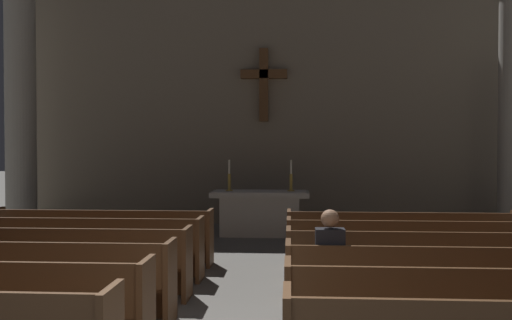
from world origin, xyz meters
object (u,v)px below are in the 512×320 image
object	(u,v)px
candlestick_right	(291,181)
pew_left_row_5	(78,247)
pew_left_row_4	(49,261)
pew_left_row_3	(10,280)
pew_right_row_5	(416,251)
column_left_third	(21,109)
pew_right_row_3	(459,287)
pew_right_row_4	(435,267)
lone_worshipper	(329,265)
altar	(260,212)
pew_right_row_2	(494,316)
pew_left_row_6	(102,237)
candlestick_left	(229,181)
pew_right_row_6	(402,240)

from	to	relation	value
candlestick_right	pew_left_row_5	bearing A→B (deg)	-127.20
pew_left_row_4	candlestick_right	world-z (taller)	candlestick_right
pew_left_row_3	candlestick_right	distance (m)	7.11
pew_right_row_5	column_left_third	distance (m)	9.71
pew_left_row_5	pew_right_row_3	distance (m)	5.45
pew_left_row_4	pew_right_row_4	distance (m)	5.05
pew_left_row_4	lone_worshipper	size ratio (longest dim) A/B	2.86
altar	pew_right_row_5	bearing A→B (deg)	-59.28
candlestick_right	pew_right_row_3	bearing A→B (deg)	-73.81
pew_right_row_5	pew_right_row_2	bearing A→B (deg)	-90.00
pew_right_row_3	pew_right_row_5	xyz separation A→B (m)	(0.00, 2.04, 0.00)
pew_left_row_3	pew_left_row_6	size ratio (longest dim) A/B	1.00
altar	pew_left_row_6	bearing A→B (deg)	-128.01
pew_left_row_4	pew_right_row_3	world-z (taller)	same
pew_right_row_2	altar	bearing A→B (deg)	109.07
pew_left_row_5	altar	world-z (taller)	altar
candlestick_left	candlestick_right	world-z (taller)	same
pew_left_row_5	pew_right_row_6	world-z (taller)	same
pew_left_row_3	lone_worshipper	world-z (taller)	lone_worshipper
pew_right_row_3	column_left_third	bearing A→B (deg)	141.42
pew_left_row_4	candlestick_right	xyz separation A→B (m)	(3.23, 5.27, 0.76)
pew_left_row_4	pew_right_row_6	bearing A→B (deg)	21.96
column_left_third	altar	xyz separation A→B (m)	(5.71, -0.28, -2.37)
pew_right_row_2	pew_right_row_3	xyz separation A→B (m)	(0.00, 1.02, 0.00)
pew_right_row_4	altar	size ratio (longest dim) A/B	1.72
pew_left_row_5	pew_right_row_5	distance (m)	5.05
pew_left_row_5	pew_right_row_6	distance (m)	5.15
pew_right_row_4	altar	bearing A→B (deg)	115.61
column_left_third	pew_left_row_3	bearing A→B (deg)	-64.14
pew_left_row_6	pew_right_row_3	bearing A→B (deg)	-31.17
pew_left_row_5	pew_left_row_6	xyz separation A→B (m)	(0.00, 1.02, 0.00)
pew_right_row_2	pew_right_row_4	bearing A→B (deg)	90.00
pew_left_row_6	pew_right_row_5	bearing A→B (deg)	-11.40
altar	pew_right_row_6	bearing A→B (deg)	-51.99
pew_right_row_4	column_left_third	xyz separation A→B (m)	(-8.23, 5.55, 2.42)
pew_left_row_3	altar	xyz separation A→B (m)	(2.53, 6.29, 0.06)
pew_right_row_3	altar	bearing A→B (deg)	111.88
pew_right_row_2	pew_right_row_3	size ratio (longest dim) A/B	1.00
pew_left_row_5	pew_right_row_4	world-z (taller)	same
pew_right_row_5	column_left_third	size ratio (longest dim) A/B	0.63
pew_left_row_4	pew_left_row_5	world-z (taller)	same
pew_left_row_6	column_left_third	bearing A→B (deg)	132.19
pew_left_row_4	pew_right_row_2	world-z (taller)	same
candlestick_left	lone_worshipper	size ratio (longest dim) A/B	0.53
pew_left_row_3	pew_left_row_6	xyz separation A→B (m)	(0.00, 3.05, 0.00)
pew_left_row_5	pew_right_row_3	bearing A→B (deg)	-21.96
pew_right_row_2	candlestick_left	bearing A→B (deg)	113.82
column_left_third	candlestick_left	distance (m)	5.29
pew_right_row_2	candlestick_left	size ratio (longest dim) A/B	5.36
pew_right_row_4	pew_right_row_5	bearing A→B (deg)	90.00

